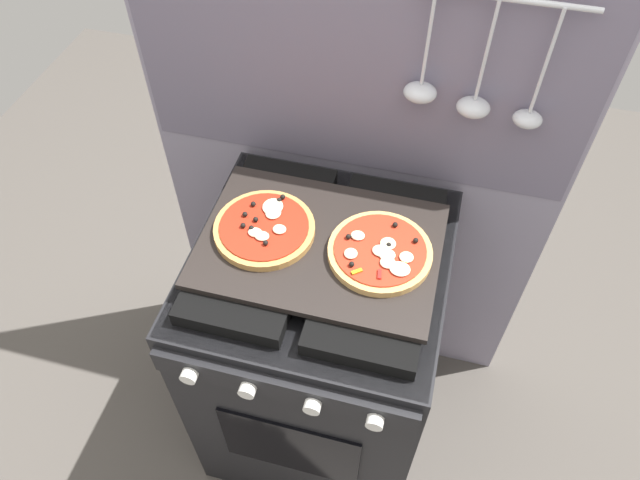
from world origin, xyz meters
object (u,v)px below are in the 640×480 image
object	(u,v)px
baking_tray	(320,245)
pizza_right	(380,252)
pizza_left	(265,227)
stove	(320,347)

from	to	relation	value
baking_tray	pizza_right	distance (m)	0.14
pizza_right	baking_tray	bearing A→B (deg)	179.38
baking_tray	pizza_right	bearing A→B (deg)	-0.62
baking_tray	pizza_left	bearing A→B (deg)	177.64
pizza_right	stove	bearing A→B (deg)	-179.94
pizza_left	pizza_right	bearing A→B (deg)	-1.47
stove	baking_tray	xyz separation A→B (m)	(0.00, 0.00, 0.46)
stove	pizza_right	world-z (taller)	pizza_right
stove	pizza_left	size ratio (longest dim) A/B	3.89
baking_tray	pizza_left	world-z (taller)	pizza_left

